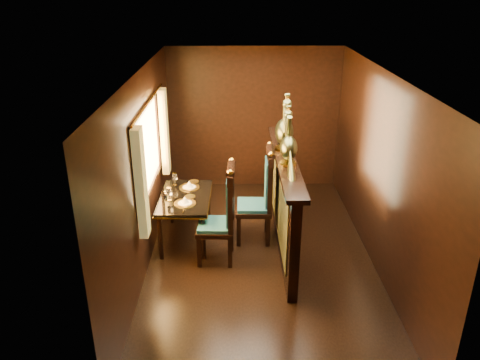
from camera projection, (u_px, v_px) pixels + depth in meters
The scene contains 8 objects.
ground at pixel (260, 257), 6.42m from camera, with size 5.00×5.00×0.00m, color black.
room_shell at pixel (256, 147), 5.82m from camera, with size 3.04×5.04×2.52m.
partition at pixel (283, 200), 6.42m from camera, with size 0.26×2.70×1.36m.
dining_table at pixel (185, 200), 6.62m from camera, with size 0.74×1.20×0.90m.
chair_left at pixel (225, 211), 6.10m from camera, with size 0.52×0.56×1.39m.
chair_right at pixel (263, 192), 6.59m from camera, with size 0.52×0.57×1.43m.
peacock_left at pixel (289, 138), 5.74m from camera, with size 0.23×0.61×0.72m, color #1A4E3B, non-canonical shape.
peacock_right at pixel (285, 121), 6.23m from camera, with size 0.26×0.70×0.83m, color #1A4E3B, non-canonical shape.
Camera 1 is at (-0.35, -5.49, 3.50)m, focal length 35.00 mm.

